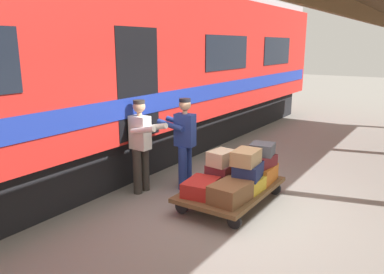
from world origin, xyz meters
TOP-DOWN VIEW (x-y plane):
  - ground_plane at (0.00, 0.00)m, footprint 60.00×60.00m
  - train_car at (3.79, 0.00)m, footprint 3.02×19.16m
  - luggage_cart at (0.44, -0.18)m, footprint 1.18×1.98m
  - suitcase_brown_leather at (0.18, 0.36)m, footprint 0.51×0.67m
  - suitcase_black_hardshell at (0.71, -0.72)m, footprint 0.42×0.62m
  - suitcase_red_plastic at (0.71, 0.36)m, footprint 0.53×0.68m
  - suitcase_orange_carryall at (0.18, -0.72)m, footprint 0.53×0.65m
  - suitcase_yellow_case at (0.18, -0.18)m, footprint 0.53×0.58m
  - suitcase_teal_softside at (0.71, -0.18)m, footprint 0.49×0.66m
  - suitcase_maroon_trunk at (0.16, -0.73)m, footprint 0.47×0.52m
  - suitcase_navy_fabric at (0.15, -0.18)m, footprint 0.48×0.58m
  - suitcase_burgundy_valise at (0.68, -0.20)m, footprint 0.41×0.39m
  - suitcase_slate_roller at (0.16, -0.76)m, footprint 0.45×0.45m
  - suitcase_tan_vintage at (0.17, -0.14)m, footprint 0.40×0.52m
  - suitcase_cream_canvas at (0.66, -0.20)m, footprint 0.38×0.47m
  - porter_in_overalls at (1.54, -0.36)m, footprint 0.70×0.48m
  - porter_by_door at (2.05, 0.25)m, footprint 0.67×0.43m

SIDE VIEW (x-z plane):
  - ground_plane at x=0.00m, z-range 0.00..0.00m
  - luggage_cart at x=0.44m, z-range 0.10..0.40m
  - suitcase_teal_softside at x=0.71m, z-range 0.30..0.48m
  - suitcase_yellow_case at x=0.18m, z-range 0.30..0.52m
  - suitcase_red_plastic at x=0.71m, z-range 0.30..0.53m
  - suitcase_black_hardshell at x=0.71m, z-range 0.30..0.54m
  - suitcase_orange_carryall at x=0.18m, z-range 0.30..0.58m
  - suitcase_brown_leather at x=0.18m, z-range 0.30..0.58m
  - suitcase_burgundy_valise at x=0.68m, z-range 0.48..0.65m
  - suitcase_navy_fabric at x=0.15m, z-range 0.52..0.76m
  - suitcase_maroon_trunk at x=0.16m, z-range 0.58..0.77m
  - suitcase_cream_canvas at x=0.66m, z-range 0.65..0.90m
  - suitcase_slate_roller at x=0.16m, z-range 0.77..0.98m
  - suitcase_tan_vintage at x=0.17m, z-range 0.76..1.00m
  - porter_in_overalls at x=1.54m, z-range 0.07..1.78m
  - porter_by_door at x=2.05m, z-range 0.07..1.78m
  - train_car at x=3.79m, z-range 0.06..4.06m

